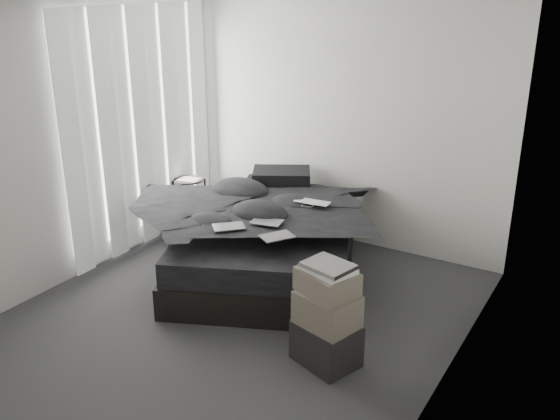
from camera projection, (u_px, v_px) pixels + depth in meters
The scene contains 24 objects.
floor at pixel (232, 320), 5.35m from camera, with size 3.60×4.20×0.01m, color #303032.
ceiling at pixel (222, 1), 4.43m from camera, with size 3.60×4.20×0.01m, color white.
wall_back at pixel (343, 124), 6.57m from camera, with size 3.60×0.01×2.60m, color silver.
wall_left at pixel (69, 145), 5.76m from camera, with size 0.01×4.20×2.60m, color silver.
wall_right at pixel (455, 219), 4.02m from camera, with size 0.01×4.20×2.60m, color silver.
window_left at pixel (138, 122), 6.45m from camera, with size 0.02×2.00×2.30m, color white.
curtain_left at pixel (142, 129), 6.45m from camera, with size 0.06×2.12×2.48m, color white.
bed at pixel (268, 258), 6.17m from camera, with size 1.64×2.17×0.29m, color black.
mattress at pixel (268, 233), 6.08m from camera, with size 1.58×2.10×0.23m, color black.
duvet at pixel (267, 212), 5.95m from camera, with size 1.60×1.85×0.25m, color black.
pillow_lower at pixel (275, 188), 6.80m from camera, with size 0.65×0.44×0.15m, color black.
pillow_upper at pixel (282, 176), 6.72m from camera, with size 0.61×0.42×0.14m, color black.
laptop at pixel (310, 197), 5.94m from camera, with size 0.35×0.22×0.03m, color silver.
comic_a at pixel (228, 218), 5.45m from camera, with size 0.27×0.18×0.01m, color black.
comic_b at pixel (267, 213), 5.55m from camera, with size 0.27×0.18×0.01m, color black.
comic_c at pixel (277, 226), 5.24m from camera, with size 0.27×0.18×0.01m, color black.
side_stand at pixel (190, 205), 7.11m from camera, with size 0.33×0.33×0.61m, color black.
papers at pixel (189, 180), 6.99m from camera, with size 0.24×0.18×0.01m, color white.
floor_books at pixel (173, 237), 6.89m from camera, with size 0.12×0.17×0.12m, color black.
box_lower at pixel (326, 343), 4.71m from camera, with size 0.46×0.36×0.34m, color black.
box_mid at pixel (327, 309), 4.60m from camera, with size 0.43×0.34×0.26m, color #5E554A.
box_upper at pixel (327, 282), 4.54m from camera, with size 0.41×0.33×0.18m, color #5E554A.
art_book_white at pixel (328, 269), 4.49m from camera, with size 0.35×0.28×0.03m, color silver.
art_book_snake at pixel (329, 266), 4.47m from camera, with size 0.34×0.27×0.03m, color silver.
Camera 1 is at (2.76, -3.79, 2.78)m, focal length 40.00 mm.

